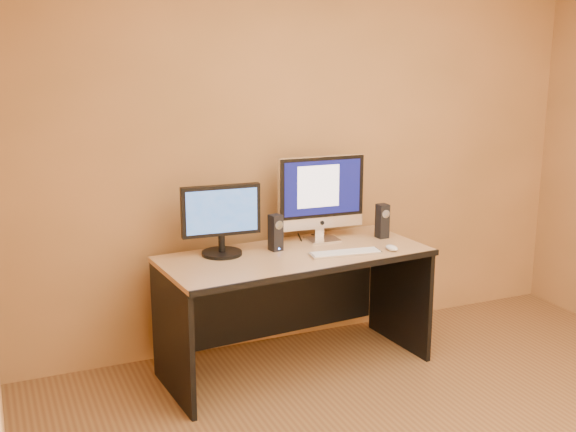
% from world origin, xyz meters
% --- Properties ---
extents(walls, '(4.00, 4.00, 2.60)m').
position_xyz_m(walls, '(0.00, 0.00, 1.30)').
color(walls, '#AA7544').
rests_on(walls, ground).
extents(desk, '(1.66, 0.83, 0.74)m').
position_xyz_m(desk, '(-0.30, 1.52, 0.37)').
color(desk, tan).
rests_on(desk, ground).
extents(imac, '(0.58, 0.24, 0.55)m').
position_xyz_m(imac, '(-0.02, 1.72, 1.02)').
color(imac, silver).
rests_on(imac, desk).
extents(second_monitor, '(0.50, 0.27, 0.42)m').
position_xyz_m(second_monitor, '(-0.71, 1.67, 0.96)').
color(second_monitor, black).
rests_on(second_monitor, desk).
extents(speaker_left, '(0.08, 0.08, 0.22)m').
position_xyz_m(speaker_left, '(-0.38, 1.63, 0.86)').
color(speaker_left, black).
rests_on(speaker_left, desk).
extents(speaker_right, '(0.07, 0.08, 0.22)m').
position_xyz_m(speaker_right, '(0.36, 1.62, 0.86)').
color(speaker_right, black).
rests_on(speaker_right, desk).
extents(keyboard, '(0.44, 0.17, 0.02)m').
position_xyz_m(keyboard, '(-0.03, 1.38, 0.75)').
color(keyboard, silver).
rests_on(keyboard, desk).
extents(mouse, '(0.06, 0.10, 0.04)m').
position_xyz_m(mouse, '(0.26, 1.34, 0.76)').
color(mouse, silver).
rests_on(mouse, desk).
extents(cable_a, '(0.12, 0.19, 0.01)m').
position_xyz_m(cable_a, '(0.02, 1.77, 0.75)').
color(cable_a, black).
rests_on(cable_a, desk).
extents(cable_b, '(0.06, 0.18, 0.01)m').
position_xyz_m(cable_b, '(-0.13, 1.83, 0.75)').
color(cable_b, black).
rests_on(cable_b, desk).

